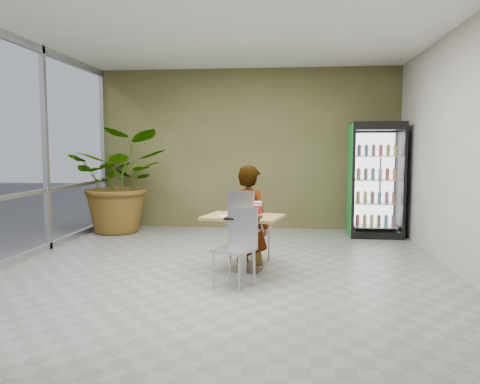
% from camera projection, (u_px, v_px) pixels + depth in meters
% --- Properties ---
extents(ground, '(7.00, 7.00, 0.00)m').
position_uv_depth(ground, '(224.00, 273.00, 6.07)').
color(ground, gray).
rests_on(ground, ground).
extents(room_envelope, '(6.00, 7.00, 3.20)m').
position_uv_depth(room_envelope, '(223.00, 150.00, 5.92)').
color(room_envelope, beige).
rests_on(room_envelope, ground).
extents(storefront_frame, '(0.10, 7.00, 3.20)m').
position_uv_depth(storefront_frame, '(0.00, 150.00, 6.23)').
color(storefront_frame, '#AFB2B4').
rests_on(storefront_frame, ground).
extents(dining_table, '(1.09, 0.88, 0.75)m').
position_uv_depth(dining_table, '(243.00, 232.00, 6.06)').
color(dining_table, '#AE8C4A').
rests_on(dining_table, ground).
extents(chair_far, '(0.63, 0.64, 1.03)m').
position_uv_depth(chair_far, '(245.00, 221.00, 6.54)').
color(chair_far, '#AFB2B4').
rests_on(chair_far, ground).
extents(chair_near, '(0.54, 0.55, 0.92)m').
position_uv_depth(chair_near, '(238.00, 240.00, 5.52)').
color(chair_near, '#AFB2B4').
rests_on(chair_near, ground).
extents(seated_woman, '(0.74, 0.67, 1.69)m').
position_uv_depth(seated_woman, '(250.00, 225.00, 6.58)').
color(seated_woman, black).
rests_on(seated_woman, ground).
extents(pizza_plate, '(0.29, 0.29, 0.03)m').
position_uv_depth(pizza_plate, '(244.00, 214.00, 6.08)').
color(pizza_plate, silver).
rests_on(pizza_plate, dining_table).
extents(soda_cup, '(0.11, 0.11, 0.19)m').
position_uv_depth(soda_cup, '(258.00, 209.00, 5.99)').
color(soda_cup, silver).
rests_on(soda_cup, dining_table).
extents(napkin_stack, '(0.20, 0.20, 0.02)m').
position_uv_depth(napkin_stack, '(225.00, 217.00, 5.88)').
color(napkin_stack, silver).
rests_on(napkin_stack, dining_table).
extents(cafeteria_tray, '(0.46, 0.35, 0.02)m').
position_uv_depth(cafeteria_tray, '(243.00, 218.00, 5.77)').
color(cafeteria_tray, black).
rests_on(cafeteria_tray, dining_table).
extents(beverage_fridge, '(0.97, 0.75, 2.09)m').
position_uv_depth(beverage_fridge, '(376.00, 180.00, 8.56)').
color(beverage_fridge, black).
rests_on(beverage_fridge, ground).
extents(potted_plant, '(2.08, 1.90, 1.98)m').
position_uv_depth(potted_plant, '(120.00, 181.00, 8.98)').
color(potted_plant, '#33712D').
rests_on(potted_plant, ground).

